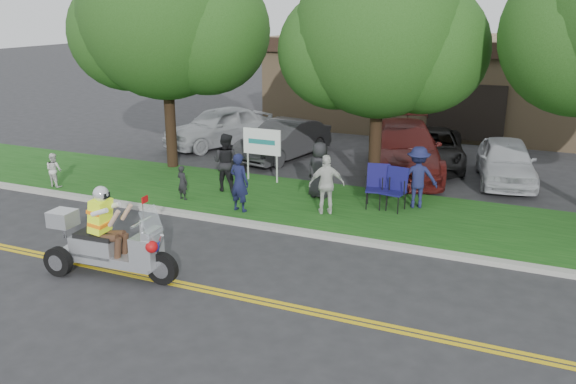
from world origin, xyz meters
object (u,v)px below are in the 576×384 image
at_px(spectator_adult_left, 239,182).
at_px(spectator_adult_right, 327,184).
at_px(parked_car_mid, 432,148).
at_px(parked_car_right, 404,149).
at_px(lawn_chair_b, 378,183).
at_px(spectator_adult_mid, 226,162).
at_px(parked_car_far_right, 506,161).
at_px(trike_scooter, 107,245).
at_px(parked_car_left, 284,140).
at_px(lawn_chair_a, 395,186).
at_px(parked_car_far_left, 220,126).

height_order(spectator_adult_left, spectator_adult_right, spectator_adult_right).
bearing_deg(parked_car_mid, spectator_adult_right, -114.85).
distance_m(spectator_adult_left, parked_car_right, 6.61).
distance_m(lawn_chair_b, spectator_adult_mid, 4.50).
height_order(spectator_adult_right, parked_car_far_right, spectator_adult_right).
xyz_separation_m(trike_scooter, parked_car_left, (-0.75, 10.53, 0.02)).
height_order(lawn_chair_b, spectator_adult_right, spectator_adult_right).
distance_m(lawn_chair_a, parked_car_far_left, 9.82).
bearing_deg(parked_car_mid, lawn_chair_b, -106.56).
relative_size(lawn_chair_a, parked_car_right, 0.20).
height_order(lawn_chair_b, spectator_adult_left, spectator_adult_left).
height_order(parked_car_mid, parked_car_right, parked_car_right).
xyz_separation_m(trike_scooter, lawn_chair_b, (3.93, 6.33, 0.09)).
distance_m(spectator_adult_right, parked_car_mid, 6.64).
bearing_deg(lawn_chair_a, spectator_adult_right, -135.55).
distance_m(trike_scooter, spectator_adult_left, 4.51).
distance_m(spectator_adult_left, parked_car_far_left, 8.38).
relative_size(spectator_adult_left, parked_car_mid, 0.35).
relative_size(trike_scooter, parked_car_mid, 0.65).
distance_m(lawn_chair_b, parked_car_far_right, 5.16).
bearing_deg(trike_scooter, lawn_chair_b, 54.66).
bearing_deg(spectator_adult_left, parked_car_mid, -107.05).
distance_m(trike_scooter, parked_car_mid, 12.45).
bearing_deg(spectator_adult_right, parked_car_mid, -128.29).
distance_m(spectator_adult_mid, parked_car_mid, 7.54).
bearing_deg(parked_car_left, spectator_adult_left, -64.80).
xyz_separation_m(lawn_chair_b, parked_car_far_left, (-7.86, 5.12, 0.03)).
xyz_separation_m(parked_car_left, parked_car_right, (4.42, -0.17, 0.13)).
bearing_deg(parked_car_right, parked_car_mid, 45.03).
distance_m(parked_car_far_left, parked_car_far_right, 10.84).
bearing_deg(spectator_adult_left, parked_car_far_right, -125.32).
height_order(lawn_chair_b, parked_car_left, parked_car_left).
relative_size(lawn_chair_b, spectator_adult_mid, 0.67).
distance_m(spectator_adult_left, parked_car_left, 6.24).
relative_size(spectator_adult_left, spectator_adult_mid, 0.92).
distance_m(trike_scooter, parked_car_far_left, 12.10).
bearing_deg(spectator_adult_left, spectator_adult_mid, -40.25).
bearing_deg(spectator_adult_right, lawn_chair_a, -169.99).
bearing_deg(parked_car_right, spectator_adult_left, -133.56).
bearing_deg(parked_car_far_left, spectator_adult_right, -18.44).
height_order(trike_scooter, parked_car_far_right, trike_scooter).
bearing_deg(lawn_chair_a, parked_car_mid, 99.71).
height_order(spectator_adult_left, parked_car_far_right, spectator_adult_left).
bearing_deg(parked_car_far_right, lawn_chair_b, -135.19).
bearing_deg(spectator_adult_left, trike_scooter, 91.30).
height_order(spectator_adult_right, parked_car_right, spectator_adult_right).
xyz_separation_m(parked_car_far_left, parked_car_left, (3.18, -0.92, -0.09)).
xyz_separation_m(trike_scooter, spectator_adult_mid, (-0.55, 5.95, 0.29)).
bearing_deg(parked_car_far_left, lawn_chair_a, -7.56).
bearing_deg(lawn_chair_b, parked_car_right, 81.50).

